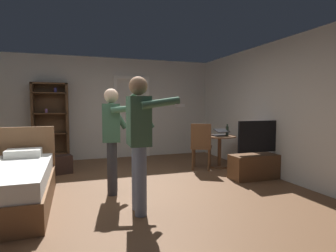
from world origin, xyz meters
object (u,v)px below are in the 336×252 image
bookshelf (51,120)px  suitcase_dark (56,165)px  wooden_chair (201,144)px  tv_flatscreen (261,162)px  laptop (220,134)px  bottle_on_table (227,131)px  person_blue_shirt (139,135)px  person_striped_shirt (113,133)px  side_table (219,146)px

bookshelf → suitcase_dark: (0.15, -1.20, -0.83)m
wooden_chair → suitcase_dark: 2.99m
tv_flatscreen → bookshelf: bearing=144.2°
laptop → bottle_on_table: size_ratio=1.41×
laptop → suitcase_dark: 3.48m
tv_flatscreen → person_blue_shirt: 2.78m
bottle_on_table → person_striped_shirt: bearing=-159.5°
wooden_chair → person_striped_shirt: size_ratio=0.61×
bookshelf → bottle_on_table: bearing=-25.4°
wooden_chair → person_striped_shirt: (-1.99, -0.95, 0.39)m
person_blue_shirt → person_striped_shirt: 0.94m
side_table → person_blue_shirt: size_ratio=0.41×
bookshelf → side_table: bookshelf is taller
tv_flatscreen → bottle_on_table: tv_flatscreen is taller
person_blue_shirt → person_striped_shirt: (-0.21, 0.91, -0.06)m
laptop → person_blue_shirt: 2.98m
bookshelf → wooden_chair: 3.58m
bookshelf → person_blue_shirt: bookshelf is taller
bookshelf → tv_flatscreen: bearing=-35.8°
bookshelf → bottle_on_table: (3.71, -1.76, -0.20)m
tv_flatscreen → laptop: (-0.29, 1.04, 0.45)m
person_blue_shirt → suitcase_dark: (-1.14, 2.46, -0.82)m
person_striped_shirt → suitcase_dark: (-0.92, 1.54, -0.75)m
bookshelf → side_table: (3.57, -1.68, -0.54)m
bottle_on_table → person_striped_shirt: person_striped_shirt is taller
bookshelf → person_striped_shirt: size_ratio=1.16×
side_table → wooden_chair: bearing=-167.7°
bookshelf → side_table: bearing=-25.2°
bottle_on_table → wooden_chair: (-0.64, -0.03, -0.27)m
bottle_on_table → person_blue_shirt: bearing=-141.8°
person_striped_shirt → suitcase_dark: 1.95m
person_striped_shirt → suitcase_dark: bearing=120.9°
tv_flatscreen → side_table: (-0.26, 1.09, 0.18)m
side_table → person_blue_shirt: 3.06m
laptop → person_blue_shirt: person_blue_shirt is taller
side_table → laptop: 0.28m
laptop → tv_flatscreen: bearing=-74.6°
side_table → wooden_chair: (-0.50, -0.11, 0.07)m
tv_flatscreen → side_table: tv_flatscreen is taller
person_blue_shirt → bookshelf: bearing=109.5°
wooden_chair → person_blue_shirt: person_blue_shirt is taller
laptop → wooden_chair: size_ratio=0.37×
laptop → person_striped_shirt: size_ratio=0.22×
bookshelf → suitcase_dark: bearing=-82.7°
person_blue_shirt → person_striped_shirt: person_blue_shirt is taller
tv_flatscreen → person_blue_shirt: bearing=-160.7°
bottle_on_table → bookshelf: bearing=154.6°
tv_flatscreen → laptop: tv_flatscreen is taller
person_blue_shirt → tv_flatscreen: bearing=19.3°
tv_flatscreen → laptop: size_ratio=3.27×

